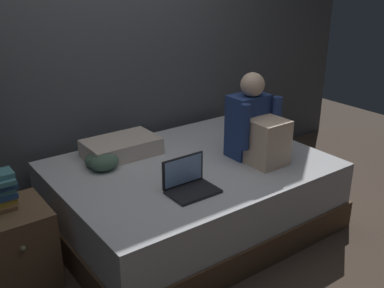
% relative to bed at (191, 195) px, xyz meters
% --- Properties ---
extents(ground_plane, '(8.00, 8.00, 0.00)m').
position_rel_bed_xyz_m(ground_plane, '(-0.20, -0.30, -0.26)').
color(ground_plane, '#47382D').
extents(wall_back, '(5.60, 0.10, 2.70)m').
position_rel_bed_xyz_m(wall_back, '(-0.20, 0.90, 1.09)').
color(wall_back, '#4C4F54').
rests_on(wall_back, ground_plane).
extents(bed, '(2.00, 1.50, 0.54)m').
position_rel_bed_xyz_m(bed, '(0.00, 0.00, 0.00)').
color(bed, brown).
rests_on(bed, ground_plane).
extents(nightstand, '(0.44, 0.46, 0.53)m').
position_rel_bed_xyz_m(nightstand, '(-1.30, 0.09, 0.00)').
color(nightstand, brown).
rests_on(nightstand, ground_plane).
extents(person_sitting, '(0.39, 0.44, 0.66)m').
position_rel_bed_xyz_m(person_sitting, '(0.45, -0.21, 0.52)').
color(person_sitting, navy).
rests_on(person_sitting, bed).
extents(laptop, '(0.32, 0.23, 0.22)m').
position_rel_bed_xyz_m(laptop, '(-0.27, -0.35, 0.33)').
color(laptop, black).
rests_on(laptop, bed).
extents(pillow, '(0.56, 0.36, 0.13)m').
position_rel_bed_xyz_m(pillow, '(-0.34, 0.45, 0.34)').
color(pillow, beige).
rests_on(pillow, bed).
extents(clothes_pile, '(0.22, 0.26, 0.12)m').
position_rel_bed_xyz_m(clothes_pile, '(-0.58, 0.31, 0.33)').
color(clothes_pile, '#4C6B56').
rests_on(clothes_pile, bed).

